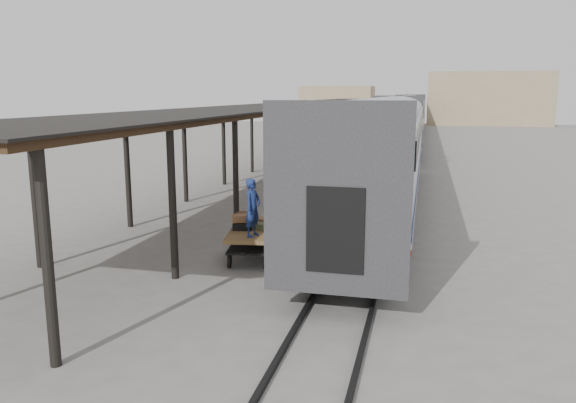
# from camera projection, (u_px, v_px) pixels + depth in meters

# --- Properties ---
(ground) EXTENTS (160.00, 160.00, 0.00)m
(ground) POSITION_uv_depth(u_px,v_px,m) (247.00, 260.00, 16.42)
(ground) COLOR slate
(ground) RESTS_ON ground
(train) EXTENTS (3.45, 76.01, 4.01)m
(train) POSITION_uv_depth(u_px,v_px,m) (405.00, 119.00, 47.40)
(train) COLOR silver
(train) RESTS_ON ground
(canopy) EXTENTS (4.90, 64.30, 4.15)m
(canopy) POSITION_uv_depth(u_px,v_px,m) (305.00, 105.00, 39.35)
(canopy) COLOR #422B19
(canopy) RESTS_ON ground
(rails) EXTENTS (1.54, 150.00, 0.12)m
(rails) POSITION_uv_depth(u_px,v_px,m) (404.00, 150.00, 48.10)
(rails) COLOR black
(rails) RESTS_ON ground
(building_far) EXTENTS (18.00, 10.00, 8.00)m
(building_far) POSITION_uv_depth(u_px,v_px,m) (487.00, 99.00, 86.81)
(building_far) COLOR tan
(building_far) RESTS_ON ground
(building_left) EXTENTS (12.00, 8.00, 6.00)m
(building_left) POSITION_uv_depth(u_px,v_px,m) (337.00, 104.00, 96.40)
(building_left) COLOR tan
(building_left) RESTS_ON ground
(baggage_cart) EXTENTS (1.63, 2.58, 0.86)m
(baggage_cart) POSITION_uv_depth(u_px,v_px,m) (252.00, 237.00, 16.47)
(baggage_cart) COLOR olive
(baggage_cart) RESTS_ON ground
(suitcase_stack) EXTENTS (1.26, 1.21, 0.44)m
(suitcase_stack) POSITION_uv_depth(u_px,v_px,m) (250.00, 222.00, 16.76)
(suitcase_stack) COLOR #39393C
(suitcase_stack) RESTS_ON baggage_cart
(luggage_tug) EXTENTS (1.51, 1.91, 1.47)m
(luggage_tug) POSITION_uv_depth(u_px,v_px,m) (309.00, 167.00, 31.80)
(luggage_tug) COLOR maroon
(luggage_tug) RESTS_ON ground
(porter) EXTENTS (0.52, 0.67, 1.63)m
(porter) POSITION_uv_depth(u_px,v_px,m) (253.00, 208.00, 15.59)
(porter) COLOR navy
(porter) RESTS_ON baggage_cart
(pedestrian) EXTENTS (1.22, 0.77, 1.94)m
(pedestrian) POSITION_uv_depth(u_px,v_px,m) (274.00, 165.00, 30.46)
(pedestrian) COLOR black
(pedestrian) RESTS_ON ground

